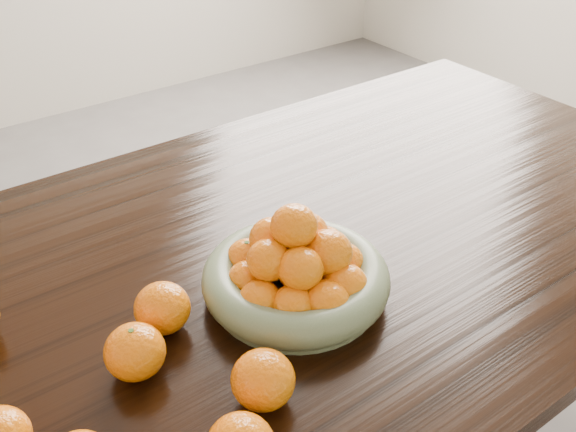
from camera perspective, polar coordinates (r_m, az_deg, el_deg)
dining_table at (r=1.19m, az=-1.75°, el=-6.82°), size 2.00×1.00×0.75m
fruit_bowl at (r=1.02m, az=0.80°, el=-4.91°), size 0.30×0.30×0.17m
loose_orange_0 at (r=0.93m, az=-13.45°, el=-11.66°), size 0.09×0.09×0.08m
loose_orange_2 at (r=0.87m, az=-2.24°, el=-14.34°), size 0.09×0.09×0.08m
loose_orange_3 at (r=0.99m, az=-11.11°, el=-8.04°), size 0.08×0.08×0.08m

